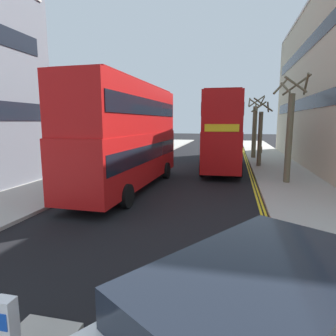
# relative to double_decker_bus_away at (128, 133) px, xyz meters

# --- Properties ---
(sidewalk_right) EXTENTS (4.00, 80.00, 0.14)m
(sidewalk_right) POSITION_rel_double_decker_bus_away_xyz_m (8.98, 1.60, -2.96)
(sidewalk_right) COLOR #ADA89E
(sidewalk_right) RESTS_ON ground
(sidewalk_left) EXTENTS (4.00, 80.00, 0.14)m
(sidewalk_left) POSITION_rel_double_decker_bus_away_xyz_m (-4.02, 1.60, -2.96)
(sidewalk_left) COLOR #ADA89E
(sidewalk_left) RESTS_ON ground
(kerb_line_outer) EXTENTS (0.10, 56.00, 0.01)m
(kerb_line_outer) POSITION_rel_double_decker_bus_away_xyz_m (6.88, -0.40, -3.03)
(kerb_line_outer) COLOR yellow
(kerb_line_outer) RESTS_ON ground
(kerb_line_inner) EXTENTS (0.10, 56.00, 0.01)m
(kerb_line_inner) POSITION_rel_double_decker_bus_away_xyz_m (6.72, -0.40, -3.03)
(kerb_line_inner) COLOR yellow
(kerb_line_inner) RESTS_ON ground
(double_decker_bus_away) EXTENTS (2.99, 10.86, 5.64)m
(double_decker_bus_away) POSITION_rel_double_decker_bus_away_xyz_m (0.00, 0.00, 0.00)
(double_decker_bus_away) COLOR red
(double_decker_bus_away) RESTS_ON ground
(double_decker_bus_oncoming) EXTENTS (3.10, 10.89, 5.64)m
(double_decker_bus_oncoming) POSITION_rel_double_decker_bus_away_xyz_m (4.61, 8.02, 0.00)
(double_decker_bus_oncoming) COLOR #B20F0F
(double_decker_bus_oncoming) RESTS_ON ground
(pedestrian_far) EXTENTS (0.34, 0.22, 1.62)m
(pedestrian_far) POSITION_rel_double_decker_bus_away_xyz_m (7.77, 11.13, -2.04)
(pedestrian_far) COLOR #2D2D38
(pedestrian_far) RESTS_ON sidewalk_right
(street_tree_near) EXTENTS (1.55, 1.61, 5.34)m
(street_tree_near) POSITION_rel_double_decker_bus_away_xyz_m (7.57, 9.40, -0.39)
(street_tree_near) COLOR #6B6047
(street_tree_near) RESTS_ON sidewalk_right
(street_tree_mid) EXTENTS (2.12, 1.86, 6.19)m
(street_tree_mid) POSITION_rel_double_decker_bus_away_xyz_m (8.65, 3.13, 0.09)
(street_tree_mid) COLOR #6B6047
(street_tree_mid) RESTS_ON sidewalk_right
(street_tree_far) EXTENTS (1.63, 1.56, 6.07)m
(street_tree_far) POSITION_rel_double_decker_bus_away_xyz_m (7.49, 14.92, -0.16)
(street_tree_far) COLOR #6B6047
(street_tree_far) RESTS_ON sidewalk_right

